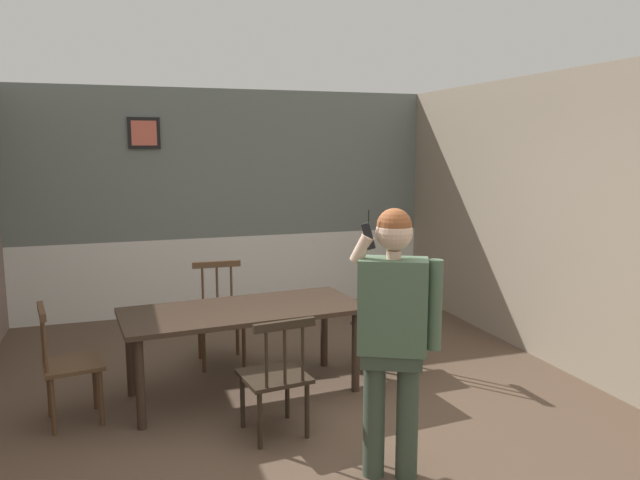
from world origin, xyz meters
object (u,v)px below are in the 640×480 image
(chair_near_window, at_px, (220,315))
(person_figure, at_px, (393,325))
(chair_at_table_head, at_px, (276,376))
(chair_opposite_corner, at_px, (387,321))
(chair_by_doorway, at_px, (68,364))
(dining_table, at_px, (243,318))

(chair_near_window, xyz_separation_m, person_figure, (0.70, -2.42, 0.53))
(person_figure, bearing_deg, chair_at_table_head, -27.69)
(chair_at_table_head, bearing_deg, chair_opposite_corner, 27.77)
(chair_by_doorway, height_order, chair_at_table_head, chair_by_doorway)
(dining_table, xyz_separation_m, person_figure, (0.63, -1.60, 0.34))
(chair_opposite_corner, xyz_separation_m, person_figure, (-0.75, -1.72, 0.53))
(chair_by_doorway, height_order, person_figure, person_figure)
(chair_at_table_head, xyz_separation_m, person_figure, (0.56, -0.78, 0.55))
(chair_near_window, bearing_deg, dining_table, 96.19)
(chair_opposite_corner, bearing_deg, person_figure, 154.70)
(dining_table, relative_size, chair_near_window, 2.11)
(chair_near_window, xyz_separation_m, chair_at_table_head, (0.14, -1.65, -0.02))
(chair_at_table_head, relative_size, person_figure, 0.53)
(dining_table, xyz_separation_m, chair_opposite_corner, (1.38, 0.12, -0.20))
(chair_near_window, relative_size, chair_opposite_corner, 0.94)
(dining_table, xyz_separation_m, chair_by_doorway, (-1.38, -0.12, -0.20))
(dining_table, bearing_deg, chair_at_table_head, -84.83)
(chair_near_window, bearing_deg, person_figure, 107.63)
(chair_at_table_head, bearing_deg, chair_near_window, 86.98)
(chair_by_doorway, relative_size, chair_at_table_head, 1.02)
(chair_by_doorway, xyz_separation_m, chair_opposite_corner, (2.76, 0.24, 0.01))
(person_figure, bearing_deg, dining_table, -41.80)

